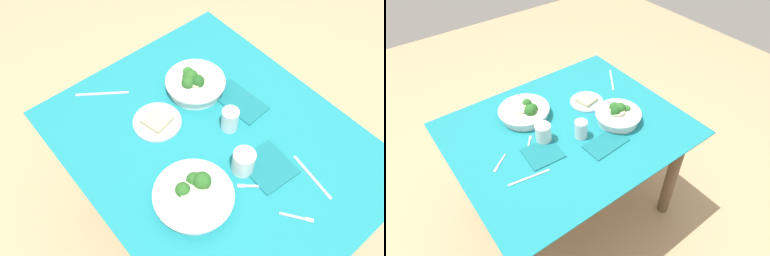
# 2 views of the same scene
# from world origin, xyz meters

# --- Properties ---
(ground_plane) EXTENTS (6.00, 6.00, 0.00)m
(ground_plane) POSITION_xyz_m (0.00, 0.00, 0.00)
(ground_plane) COLOR tan
(dining_table) EXTENTS (1.19, 0.98, 0.72)m
(dining_table) POSITION_xyz_m (0.00, 0.00, 0.60)
(dining_table) COLOR #197A84
(dining_table) RESTS_ON ground_plane
(broccoli_bowl_far) EXTENTS (0.27, 0.27, 0.10)m
(broccoli_bowl_far) POSITION_xyz_m (-0.13, 0.21, 0.76)
(broccoli_bowl_far) COLOR white
(broccoli_bowl_far) RESTS_ON dining_table
(broccoli_bowl_near) EXTENTS (0.24, 0.24, 0.10)m
(broccoli_bowl_near) POSITION_xyz_m (0.25, -0.11, 0.76)
(broccoli_bowl_near) COLOR white
(broccoli_bowl_near) RESTS_ON dining_table
(bread_side_plate) EXTENTS (0.19, 0.19, 0.03)m
(bread_side_plate) POSITION_xyz_m (0.21, 0.11, 0.73)
(bread_side_plate) COLOR #99C6D1
(bread_side_plate) RESTS_ON dining_table
(water_glass_center) EXTENTS (0.07, 0.07, 0.10)m
(water_glass_center) POSITION_xyz_m (0.02, -0.09, 0.77)
(water_glass_center) COLOR silver
(water_glass_center) RESTS_ON dining_table
(water_glass_side) EXTENTS (0.08, 0.08, 0.10)m
(water_glass_side) POSITION_xyz_m (-0.15, -0.00, 0.77)
(water_glass_side) COLOR silver
(water_glass_side) RESTS_ON dining_table
(fork_by_far_bowl) EXTENTS (0.10, 0.07, 0.00)m
(fork_by_far_bowl) POSITION_xyz_m (-0.40, -0.01, 0.72)
(fork_by_far_bowl) COLOR #B7B7BC
(fork_by_far_bowl) RESTS_ON dining_table
(fork_by_near_bowl) EXTENTS (0.08, 0.09, 0.00)m
(fork_by_near_bowl) POSITION_xyz_m (-0.22, 0.02, 0.72)
(fork_by_near_bowl) COLOR #B7B7BC
(fork_by_near_bowl) RESTS_ON dining_table
(table_knife_left) EXTENTS (0.13, 0.18, 0.00)m
(table_knife_left) POSITION_xyz_m (0.48, 0.19, 0.72)
(table_knife_left) COLOR #B7B7BC
(table_knife_left) RESTS_ON dining_table
(table_knife_right) EXTENTS (0.20, 0.04, 0.00)m
(table_knife_right) POSITION_xyz_m (-0.33, -0.17, 0.72)
(table_knife_right) COLOR #B7B7BC
(table_knife_right) RESTS_ON dining_table
(napkin_folded_upper) EXTENTS (0.23, 0.14, 0.01)m
(napkin_folded_upper) POSITION_xyz_m (0.09, -0.21, 0.73)
(napkin_folded_upper) COLOR #156870
(napkin_folded_upper) RESTS_ON dining_table
(napkin_folded_lower) EXTENTS (0.18, 0.17, 0.01)m
(napkin_folded_lower) POSITION_xyz_m (-0.20, -0.08, 0.73)
(napkin_folded_lower) COLOR #156870
(napkin_folded_lower) RESTS_ON dining_table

